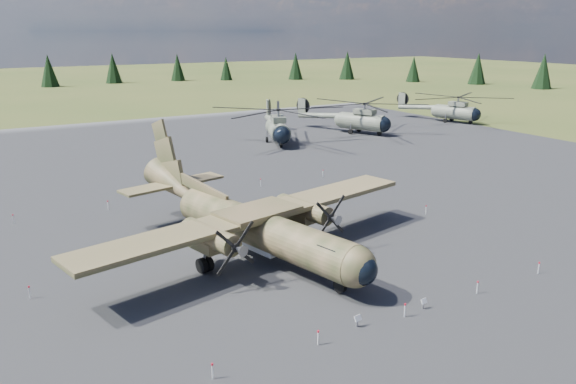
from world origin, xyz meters
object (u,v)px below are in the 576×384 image
transport_plane (249,219)px  helicopter_mid (362,112)px  helicopter_near (278,119)px  helicopter_far (455,104)px

transport_plane → helicopter_mid: size_ratio=1.08×
helicopter_near → helicopter_mid: size_ratio=1.01×
helicopter_mid → helicopter_near: bearing=157.2°
transport_plane → helicopter_far: bearing=19.4°
transport_plane → helicopter_near: (22.62, 36.03, 1.01)m
helicopter_near → helicopter_mid: 15.66m
helicopter_near → helicopter_far: (37.34, 1.14, -0.33)m
helicopter_far → helicopter_near: bearing=162.8°
transport_plane → helicopter_mid: 52.84m
helicopter_mid → helicopter_far: size_ratio=1.09×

